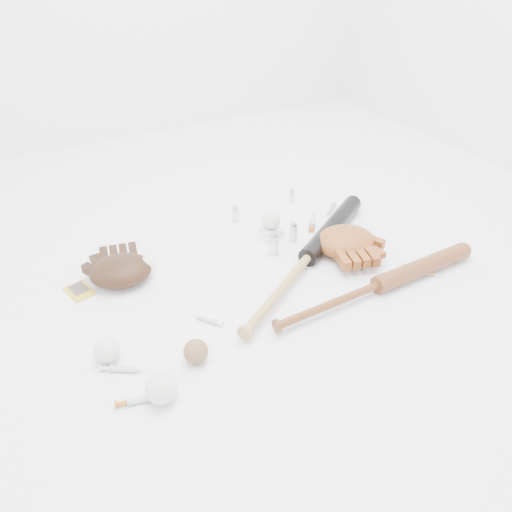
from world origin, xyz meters
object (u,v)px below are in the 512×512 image
bat_dark (308,257)px  bat_wood (379,285)px  pedestal (271,232)px  glove_dark (121,270)px

bat_dark → bat_wood: bat_dark is taller
pedestal → bat_wood: bearing=-74.2°
bat_dark → pedestal: (-0.02, 0.22, -0.01)m
bat_dark → bat_wood: bearing=-97.0°
bat_wood → pedestal: bearing=104.2°
bat_wood → glove_dark: 0.84m
glove_dark → pedestal: 0.57m
bat_dark → pedestal: size_ratio=13.11×
bat_wood → glove_dark: (-0.70, 0.46, 0.01)m
bat_dark → bat_wood: 0.26m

